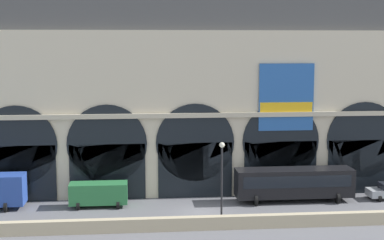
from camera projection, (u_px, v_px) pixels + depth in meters
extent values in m
plane|color=slate|center=(201.00, 212.00, 50.52)|extent=(200.00, 200.00, 0.00)
cube|color=#BCAD8C|center=(208.00, 223.00, 45.75)|extent=(90.00, 0.70, 1.07)
cube|color=beige|center=(192.00, 112.00, 57.19)|extent=(51.61, 5.65, 15.95)
cube|color=#4C4C4C|center=(192.00, 11.00, 56.17)|extent=(51.61, 5.05, 3.79)
cube|color=black|center=(18.00, 174.00, 53.46)|extent=(7.12, 0.20, 5.34)
cylinder|color=black|center=(16.00, 146.00, 53.11)|extent=(7.49, 0.20, 7.49)
cube|color=black|center=(108.00, 172.00, 54.26)|extent=(7.12, 0.20, 5.34)
cylinder|color=black|center=(107.00, 144.00, 53.90)|extent=(7.49, 0.20, 7.49)
cube|color=black|center=(195.00, 170.00, 55.05)|extent=(7.12, 0.20, 5.34)
cylinder|color=black|center=(195.00, 143.00, 54.70)|extent=(7.49, 0.20, 7.49)
cube|color=black|center=(280.00, 168.00, 55.85)|extent=(7.12, 0.20, 5.34)
cylinder|color=black|center=(281.00, 141.00, 55.49)|extent=(7.49, 0.20, 7.49)
cube|color=black|center=(363.00, 167.00, 56.64)|extent=(7.12, 0.20, 5.34)
cylinder|color=black|center=(364.00, 140.00, 56.29)|extent=(7.49, 0.20, 7.49)
cube|color=#2659A5|center=(286.00, 97.00, 54.85)|extent=(5.32, 0.12, 6.43)
cube|color=yellow|center=(286.00, 110.00, 54.93)|extent=(5.11, 0.04, 1.40)
cube|color=#C0B49A|center=(195.00, 115.00, 54.25)|extent=(51.61, 0.50, 0.44)
cylinder|color=black|center=(6.00, 207.00, 50.54)|extent=(0.28, 0.84, 0.84)
cylinder|color=black|center=(11.00, 201.00, 52.58)|extent=(0.28, 0.84, 0.84)
cube|color=#2D7A42|center=(99.00, 193.00, 52.03)|extent=(5.20, 2.00, 1.86)
cylinder|color=black|center=(78.00, 206.00, 51.10)|extent=(0.28, 0.68, 0.68)
cylinder|color=black|center=(80.00, 201.00, 52.87)|extent=(0.28, 0.68, 0.68)
cylinder|color=black|center=(118.00, 205.00, 51.43)|extent=(0.28, 0.68, 0.68)
cylinder|color=black|center=(119.00, 200.00, 53.21)|extent=(0.28, 0.68, 0.68)
cube|color=black|center=(294.00, 182.00, 53.78)|extent=(11.00, 2.50, 2.60)
cube|color=black|center=(298.00, 182.00, 52.48)|extent=(10.12, 0.04, 1.10)
cylinder|color=black|center=(256.00, 200.00, 52.47)|extent=(0.28, 1.00, 1.00)
cylinder|color=black|center=(251.00, 194.00, 54.69)|extent=(0.28, 1.00, 1.00)
cylinder|color=black|center=(338.00, 198.00, 53.21)|extent=(0.28, 1.00, 1.00)
cylinder|color=black|center=(330.00, 192.00, 55.43)|extent=(0.28, 1.00, 1.00)
cylinder|color=black|center=(379.00, 199.00, 53.77)|extent=(0.28, 0.60, 0.60)
cylinder|color=black|center=(372.00, 194.00, 55.37)|extent=(0.28, 0.60, 0.60)
cylinder|color=black|center=(222.00, 187.00, 46.30)|extent=(0.16, 0.16, 6.50)
sphere|color=#F2EDCC|center=(222.00, 145.00, 45.84)|extent=(0.44, 0.44, 0.44)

